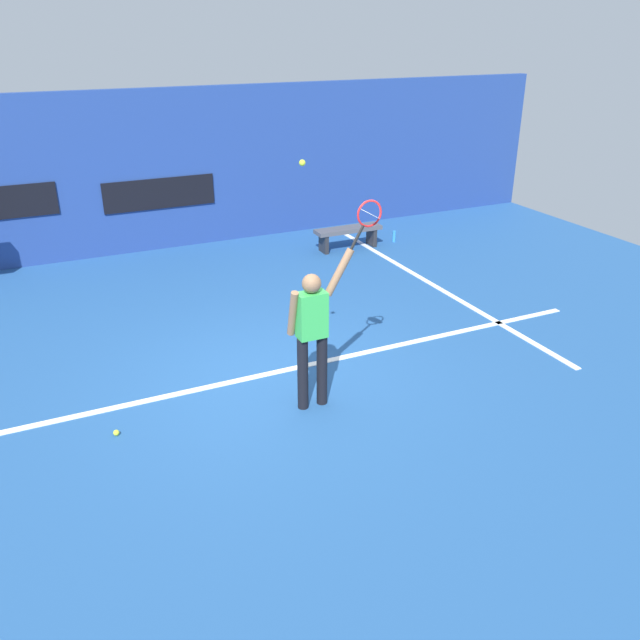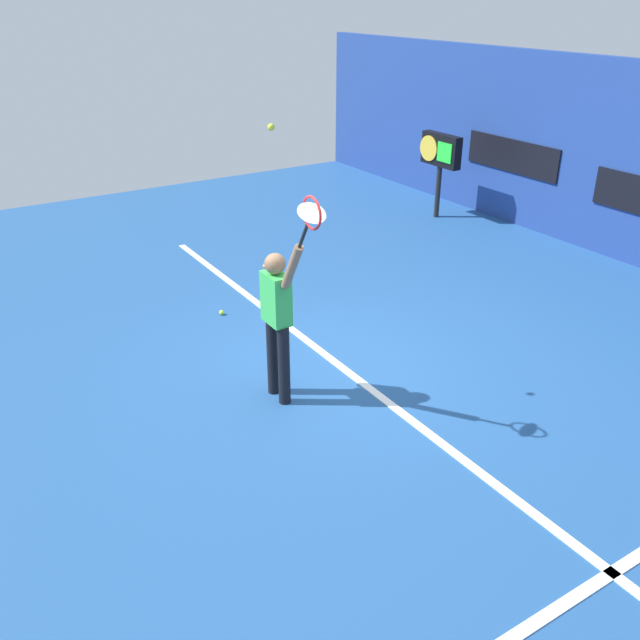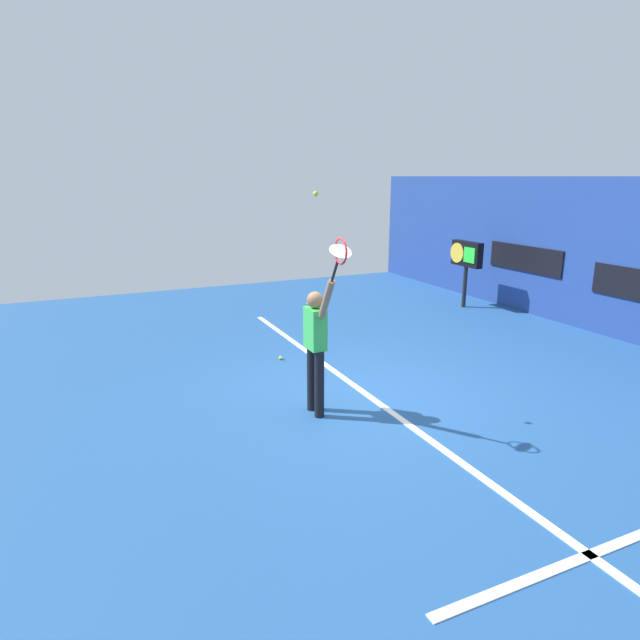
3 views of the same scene
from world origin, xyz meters
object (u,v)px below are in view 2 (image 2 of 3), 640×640
Objects in this scene: tennis_ball at (271,127)px; scoreboard_clock at (440,154)px; tennis_player at (277,315)px; tennis_racket at (311,216)px; spare_ball at (222,312)px.

tennis_ball is 7.27m from scoreboard_clock.
tennis_racket is (0.69, -0.00, 1.26)m from tennis_player.
scoreboard_clock is (-4.81, 5.85, -1.02)m from tennis_racket.
tennis_racket is at bearing -50.59° from scoreboard_clock.
tennis_racket reaches higher than spare_ball.
tennis_player is at bearing -54.83° from scoreboard_clock.
tennis_player is 28.45× the size of tennis_ball.
tennis_ball is (-0.09, 0.04, 1.91)m from tennis_player.
spare_ball is at bearing -71.42° from scoreboard_clock.
tennis_player is at bearing 179.65° from tennis_racket.
spare_ball is (-2.96, 0.35, -2.23)m from tennis_racket.
tennis_player is 3.18× the size of tennis_racket.
tennis_racket is at bearing -6.72° from spare_ball.
tennis_player is at bearing -8.62° from spare_ball.
tennis_ball is 1.00× the size of spare_ball.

